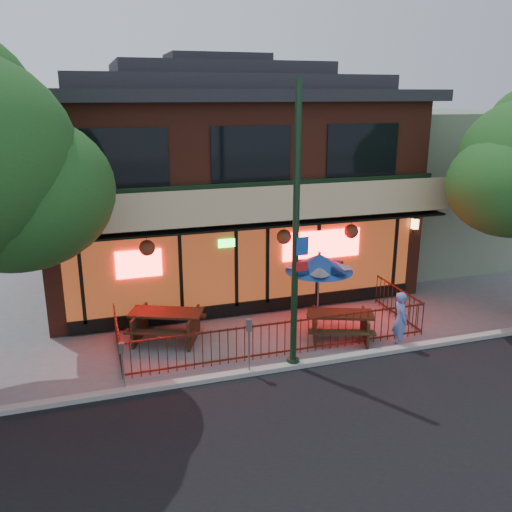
{
  "coord_description": "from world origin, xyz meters",
  "views": [
    {
      "loc": [
        -4.66,
        -11.98,
        6.65
      ],
      "look_at": [
        -0.23,
        2.0,
        2.26
      ],
      "focal_mm": 38.0,
      "sensor_mm": 36.0,
      "label": 1
    }
  ],
  "objects": [
    {
      "name": "picnic_table_left",
      "position": [
        -2.83,
        2.11,
        0.56
      ],
      "size": [
        2.43,
        2.19,
        0.85
      ],
      "color": "#362213",
      "rests_on": "ground"
    },
    {
      "name": "pedestrian",
      "position": [
        3.19,
        -0.21,
        0.79
      ],
      "size": [
        0.45,
        0.62,
        1.57
      ],
      "primitive_type": "imported",
      "rotation": [
        0.0,
        0.0,
        1.43
      ],
      "color": "#647EC9",
      "rests_on": "ground"
    },
    {
      "name": "street_light",
      "position": [
        0.0,
        -0.4,
        3.15
      ],
      "size": [
        0.43,
        0.32,
        7.0
      ],
      "color": "black",
      "rests_on": "ground"
    },
    {
      "name": "patio_fence",
      "position": [
        0.0,
        0.5,
        0.63
      ],
      "size": [
        8.44,
        2.62,
        1.0
      ],
      "color": "#4A1B0F",
      "rests_on": "ground"
    },
    {
      "name": "ground",
      "position": [
        0.0,
        0.0,
        0.0
      ],
      "size": [
        80.0,
        80.0,
        0.0
      ],
      "primitive_type": "plane",
      "color": "gray",
      "rests_on": "ground"
    },
    {
      "name": "restaurant_building",
      "position": [
        0.0,
        7.11,
        4.13
      ],
      "size": [
        12.96,
        9.49,
        8.05
      ],
      "color": "maroon",
      "rests_on": "ground"
    },
    {
      "name": "patio_umbrella",
      "position": [
        1.64,
        1.81,
        1.95
      ],
      "size": [
        2.0,
        2.0,
        2.28
      ],
      "color": "gray",
      "rests_on": "ground"
    },
    {
      "name": "neighbor_building",
      "position": [
        9.0,
        7.7,
        3.0
      ],
      "size": [
        6.0,
        7.0,
        6.0
      ],
      "primitive_type": "cube",
      "color": "slate",
      "rests_on": "ground"
    },
    {
      "name": "curb",
      "position": [
        0.0,
        -0.5,
        0.06
      ],
      "size": [
        80.0,
        0.25,
        0.12
      ],
      "primitive_type": "cube",
      "color": "#999993",
      "rests_on": "ground"
    },
    {
      "name": "parking_meter_near",
      "position": [
        -1.19,
        -0.48,
        1.0
      ],
      "size": [
        0.16,
        0.15,
        1.47
      ],
      "color": "gray",
      "rests_on": "ground"
    },
    {
      "name": "picnic_table_right",
      "position": [
        1.84,
        0.7,
        0.51
      ],
      "size": [
        2.21,
        1.96,
        0.78
      ],
      "color": "#372613",
      "rests_on": "ground"
    },
    {
      "name": "parking_meter_far",
      "position": [
        -4.2,
        -0.4,
        0.85
      ],
      "size": [
        0.14,
        0.13,
        1.25
      ],
      "color": "gray",
      "rests_on": "ground"
    }
  ]
}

